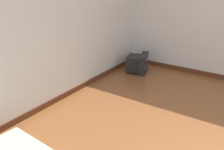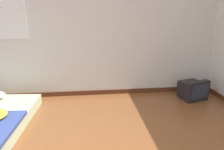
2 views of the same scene
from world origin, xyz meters
name	(u,v)px [view 1 (image 1 of 2)]	position (x,y,z in m)	size (l,w,h in m)	color
wall_back	(11,24)	(-0.01, 2.60, 1.29)	(8.32, 0.08, 2.60)	silver
crt_tv	(138,63)	(2.43, 2.14, 0.18)	(0.53, 0.50, 0.37)	black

